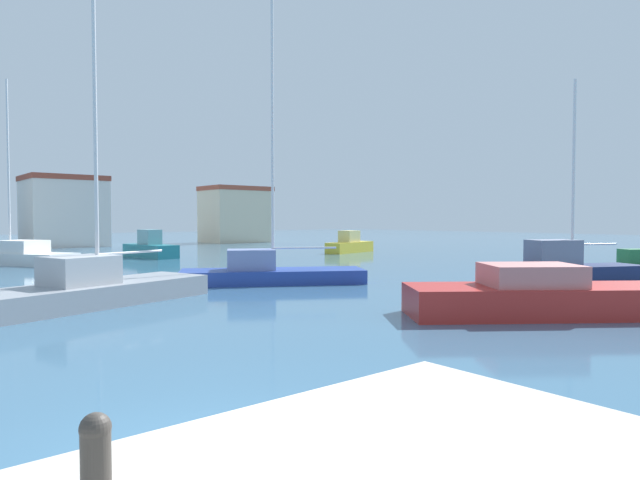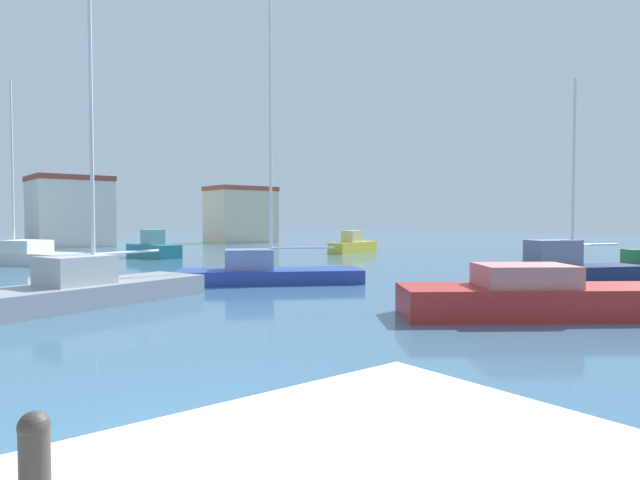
{
  "view_description": "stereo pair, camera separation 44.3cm",
  "coord_description": "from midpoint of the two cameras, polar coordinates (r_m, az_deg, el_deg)",
  "views": [
    {
      "loc": [
        -2.76,
        -5.22,
        2.72
      ],
      "look_at": [
        15.22,
        16.52,
        1.62
      ],
      "focal_mm": 30.78,
      "sensor_mm": 36.0,
      "label": 1
    },
    {
      "loc": [
        -2.41,
        -5.5,
        2.72
      ],
      "look_at": [
        15.22,
        16.52,
        1.62
      ],
      "focal_mm": 30.78,
      "sensor_mm": 36.0,
      "label": 2
    }
  ],
  "objects": [
    {
      "name": "sailboat_blue_mid_harbor",
      "position": [
        23.22,
        -5.91,
        -3.21
      ],
      "size": [
        7.72,
        5.84,
        12.66
      ],
      "color": "#233D93",
      "rests_on": "water"
    },
    {
      "name": "mooring_bollard",
      "position": [
        3.95,
        -25.45,
        -19.24
      ],
      "size": [
        0.19,
        0.19,
        0.53
      ],
      "color": "#38332D",
      "rests_on": "pier_quay"
    },
    {
      "name": "sailboat_navy_inner_mooring",
      "position": [
        25.64,
        23.86,
        -2.63
      ],
      "size": [
        6.57,
        4.3,
        8.63
      ],
      "color": "#19234C",
      "rests_on": "water"
    },
    {
      "name": "motorboat_teal_distant_east",
      "position": [
        40.03,
        -17.53,
        -0.84
      ],
      "size": [
        2.28,
        4.93,
        1.95
      ],
      "color": "#1E707A",
      "rests_on": "water"
    },
    {
      "name": "water",
      "position": [
        30.98,
        -4.83,
        -2.8
      ],
      "size": [
        160.0,
        160.0,
        0.0
      ],
      "primitive_type": "plane",
      "color": "#38607F",
      "rests_on": "ground"
    },
    {
      "name": "harbor_office",
      "position": [
        59.12,
        -25.29,
        2.72
      ],
      "size": [
        6.98,
        6.75,
        6.84
      ],
      "color": "beige",
      "rests_on": "ground"
    },
    {
      "name": "motorboat_yellow_near_pier",
      "position": [
        43.94,
        2.82,
        -0.51
      ],
      "size": [
        5.23,
        2.64,
        1.76
      ],
      "color": "gold",
      "rests_on": "water"
    },
    {
      "name": "sailboat_white_distant_north",
      "position": [
        37.65,
        -29.62,
        -1.37
      ],
      "size": [
        6.27,
        8.55,
        10.97
      ],
      "color": "white",
      "rests_on": "water"
    },
    {
      "name": "sailboat_grey_outer_mooring",
      "position": [
        18.89,
        -23.02,
        -4.56
      ],
      "size": [
        7.7,
        4.53,
        11.24
      ],
      "color": "gray",
      "rests_on": "water"
    },
    {
      "name": "motorboat_red_far_right",
      "position": [
        16.56,
        22.02,
        -5.5
      ],
      "size": [
        7.8,
        6.57,
        1.45
      ],
      "color": "#B22823",
      "rests_on": "water"
    },
    {
      "name": "waterfront_apartments",
      "position": [
        63.61,
        -8.95,
        2.64
      ],
      "size": [
        7.19,
        5.3,
        6.36
      ],
      "color": "beige",
      "rests_on": "ground"
    }
  ]
}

